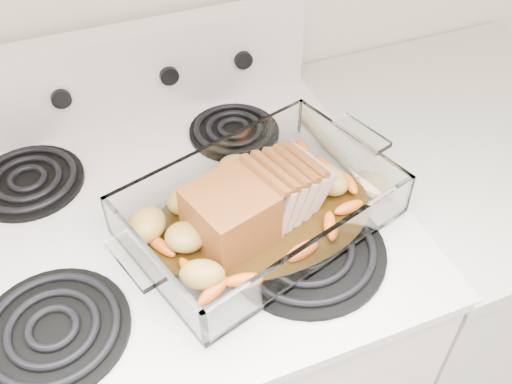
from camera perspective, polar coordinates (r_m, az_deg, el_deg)
name	(u,v)px	position (r m, az deg, el deg)	size (l,w,h in m)	color
electric_range	(183,357)	(1.32, -7.28, -16.02)	(0.78, 0.70, 1.12)	silver
counter_right	(436,272)	(1.53, 17.59, -7.60)	(0.58, 0.68, 0.93)	silver
baking_dish	(261,213)	(0.90, 0.47, -2.07)	(0.40, 0.27, 0.08)	white
pork_roast	(247,203)	(0.88, -0.89, -1.06)	(0.23, 0.11, 0.09)	brown
roast_vegetables	(249,193)	(0.92, -0.67, -0.15)	(0.38, 0.21, 0.05)	orange
wooden_spoon	(353,166)	(1.03, 9.65, 2.62)	(0.06, 0.29, 0.02)	beige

